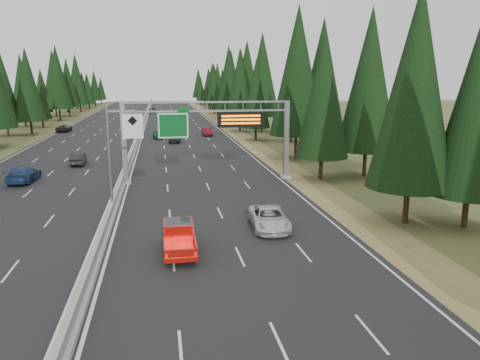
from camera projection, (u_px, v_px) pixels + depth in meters
road at (140, 133)px, 88.40m from camera, size 32.00×260.00×0.08m
shoulder_right at (233, 131)px, 91.32m from camera, size 3.60×260.00×0.06m
shoulder_left at (41, 135)px, 85.49m from camera, size 3.60×260.00×0.06m
median_barrier at (140, 131)px, 88.32m from camera, size 0.70×260.00×0.85m
sign_gantry at (214, 129)px, 45.28m from camera, size 16.75×0.98×7.80m
hov_sign_pole at (117, 151)px, 34.47m from camera, size 2.80×0.50×8.00m
tree_row_right at (272, 82)px, 77.48m from camera, size 11.91×240.55×18.92m
silver_minivan at (269, 218)px, 31.44m from camera, size 2.67×5.27×1.43m
red_pickup at (179, 235)px, 27.41m from camera, size 1.80×5.04×1.64m
car_ahead_green at (159, 134)px, 79.59m from camera, size 2.27×4.90×1.63m
car_ahead_dkred at (207, 132)px, 83.44m from camera, size 1.69×4.24×1.37m
car_ahead_dkgrey at (175, 138)px, 74.38m from camera, size 2.14×4.59×1.30m
car_ahead_white at (161, 115)px, 122.87m from camera, size 2.77×5.37×1.45m
car_ahead_far at (152, 110)px, 139.90m from camera, size 2.28×4.79×1.58m
car_onc_near at (78, 159)px, 54.98m from camera, size 1.71×4.37×1.42m
car_onc_blue at (23, 174)px, 45.72m from camera, size 2.39×5.50×1.58m
car_onc_white at (131, 124)px, 96.62m from camera, size 2.26×4.95×1.64m
car_onc_far at (64, 128)px, 89.72m from camera, size 2.37×5.01×1.38m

